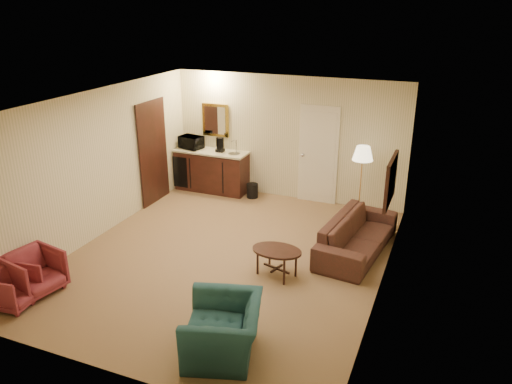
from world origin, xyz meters
TOP-DOWN VIEW (x-y plane):
  - ground at (0.00, 0.00)m, footprint 6.00×6.00m
  - room_walls at (-0.10, 0.77)m, footprint 5.02×6.01m
  - wetbar_cabinet at (-1.65, 2.72)m, footprint 1.64×0.58m
  - sofa at (1.95, 1.01)m, footprint 0.86×2.17m
  - teal_armchair at (0.99, -2.20)m, footprint 0.93×1.16m
  - rose_chair_near at (-2.13, -2.00)m, footprint 0.75×0.78m
  - rose_chair_far at (-2.15, -2.39)m, footprint 0.60×0.63m
  - coffee_table at (0.96, -0.24)m, footprint 0.89×0.72m
  - floor_lamp at (1.70, 2.40)m, footprint 0.41×0.41m
  - waste_bin at (-0.65, 2.65)m, footprint 0.33×0.33m
  - microwave at (-2.15, 2.73)m, footprint 0.55×0.37m
  - coffee_maker at (-1.44, 2.73)m, footprint 0.17×0.17m

SIDE VIEW (x-z plane):
  - ground at x=0.00m, z-range 0.00..0.00m
  - waste_bin at x=-0.65m, z-range 0.00..0.31m
  - coffee_table at x=0.96m, z-range 0.00..0.45m
  - rose_chair_far at x=-2.15m, z-range 0.00..0.59m
  - rose_chair_near at x=-2.13m, z-range 0.00..0.70m
  - sofa at x=1.95m, z-range 0.00..0.82m
  - teal_armchair at x=0.99m, z-range 0.00..0.89m
  - wetbar_cabinet at x=-1.65m, z-range 0.00..0.92m
  - floor_lamp at x=1.70m, z-range 0.00..1.47m
  - coffee_maker at x=-1.44m, z-range 0.92..1.23m
  - microwave at x=-2.15m, z-range 0.92..1.26m
  - room_walls at x=-0.10m, z-range 0.41..3.02m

